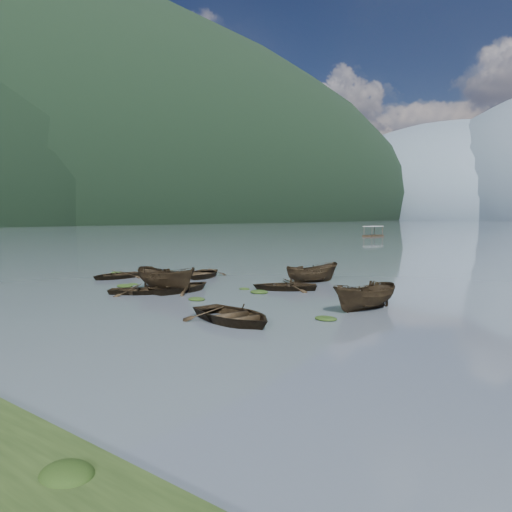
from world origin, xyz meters
The scene contains 21 objects.
ground_plane centered at (0.00, 0.00, 0.00)m, with size 2400.00×2400.00×0.00m, color #4A535D.
left_ridge_far centered at (-480.00, 250.00, 0.00)m, with size 560.00×1400.00×380.00m, color black.
haze_mtn_a centered at (-260.00, 900.00, 0.00)m, with size 520.00×520.00×280.00m, color #475666.
rowboat_0 centered at (-10.36, 7.04, 0.00)m, with size 2.99×4.19×0.87m, color black.
rowboat_1 centered at (-2.47, 3.17, 0.00)m, with size 2.72×3.81×0.79m, color black.
rowboat_2 centered at (-1.87, 4.93, 0.00)m, with size 1.88×5.00×1.93m, color black.
rowboat_3 centered at (-1.10, 5.63, 0.00)m, with size 3.33×4.67×0.97m, color black.
rowboat_4 centered at (7.94, 0.51, 0.00)m, with size 3.57×4.99×1.03m, color black.
rowboat_5 centered at (11.34, 7.15, 0.00)m, with size 1.66×4.41×1.70m, color black.
rowboat_6 centered at (-5.57, 11.87, 0.00)m, with size 3.40×4.76×0.99m, color black.
rowboat_7 centered at (3.70, 10.49, 0.00)m, with size 3.07×4.30×0.89m, color black.
rowboat_8 centered at (3.11, 14.86, 0.00)m, with size 1.62×4.31×1.66m, color black.
weed_clump_0 centered at (-5.75, 4.47, 0.00)m, with size 1.24×1.02×0.27m, color black.
weed_clump_1 centered at (-4.50, 6.99, 0.00)m, with size 0.94×0.75×0.21m, color black.
weed_clump_2 centered at (2.17, 3.74, 0.00)m, with size 1.09×0.87×0.24m, color black.
weed_clump_3 centered at (1.52, 8.88, 0.00)m, with size 0.79×0.67×0.18m, color black.
weed_clump_4 centered at (11.03, 3.71, 0.00)m, with size 1.13×0.89×0.23m, color black.
weed_clump_5 centered at (-13.15, 9.03, 0.00)m, with size 1.09×0.88×0.23m, color black.
weed_clump_6 centered at (-6.26, 5.55, 0.00)m, with size 0.85×0.71×0.18m, color black.
weed_clump_7 centered at (3.36, 8.18, 0.00)m, with size 1.26×1.01×0.28m, color black.
pontoon_left centered at (-31.92, 97.46, 0.00)m, with size 2.68×6.43×2.47m, color black, non-canonical shape.
Camera 1 is at (23.24, -16.65, 4.92)m, focal length 35.00 mm.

